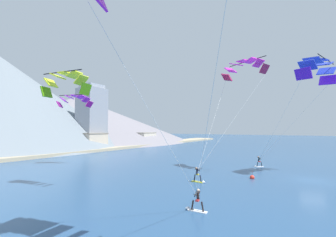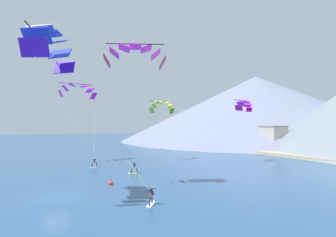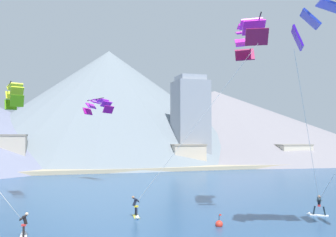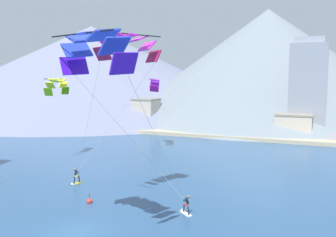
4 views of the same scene
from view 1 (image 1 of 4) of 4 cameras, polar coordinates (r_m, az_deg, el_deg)
name	(u,v)px [view 1 (image 1 of 4)]	position (r m, az deg, el deg)	size (l,w,h in m)	color
ground_plane	(312,180)	(32.55, 32.75, -13.06)	(400.00, 400.00, 0.00)	navy
kitesurfer_near_lead	(258,164)	(39.54, 21.93, -10.58)	(1.59, 1.42, 1.74)	white
kitesurfer_near_trail	(199,177)	(26.76, 7.86, -14.58)	(0.66, 1.77, 1.81)	yellow
kitesurfer_mid_center	(195,204)	(18.06, 6.83, -20.83)	(0.58, 1.76, 1.71)	white
parafoil_kite_near_lead	(317,68)	(35.72, 33.69, 10.59)	(7.40, 10.25, 13.93)	#4314C3
parafoil_kite_near_trail	(244,67)	(34.66, 18.67, 12.29)	(10.66, 7.05, 14.58)	maroon
parafoil_kite_distant_high_outer	(66,81)	(25.22, -24.58, 8.68)	(2.34, 5.70, 2.43)	#4B900F
parafoil_kite_distant_low_drift	(75,100)	(40.81, -22.57, 4.45)	(3.87, 5.87, 2.14)	#AA138E
race_marker_buoy	(252,177)	(30.28, 20.60, -13.83)	(0.56, 0.56, 1.02)	red
shoreline_strip	(58,152)	(61.33, -26.08, -7.74)	(180.00, 10.00, 0.70)	tan
shore_building_harbour_front	(93,141)	(69.50, -18.61, -5.48)	(7.02, 5.90, 4.91)	beige
shore_building_quay_east	(146,138)	(89.56, -5.61, -5.00)	(8.10, 4.51, 4.65)	beige
highrise_tower	(92,117)	(73.42, -18.83, 0.32)	(7.00, 7.00, 19.78)	gray
mountain_peak_east_shoulder	(76,119)	(124.67, -22.43, -0.06)	(114.88, 114.88, 22.42)	gray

